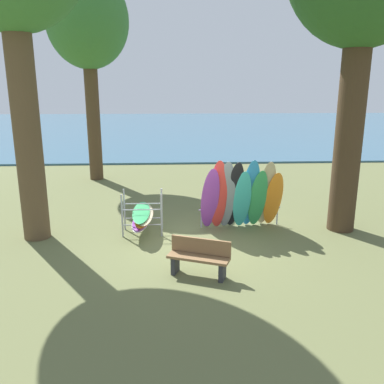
# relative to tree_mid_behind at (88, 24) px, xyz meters

# --- Properties ---
(ground_plane) EXTENTS (80.00, 80.00, 0.00)m
(ground_plane) POSITION_rel_tree_mid_behind_xyz_m (4.08, -7.97, -6.59)
(ground_plane) COLOR #60663D
(lake_water) EXTENTS (80.00, 36.00, 0.10)m
(lake_water) POSITION_rel_tree_mid_behind_xyz_m (4.08, 21.24, -6.54)
(lake_water) COLOR #38607A
(lake_water) RESTS_ON ground
(tree_mid_behind) EXTENTS (3.42, 3.42, 8.72)m
(tree_mid_behind) POSITION_rel_tree_mid_behind_xyz_m (0.00, 0.00, 0.00)
(tree_mid_behind) COLOR #4C3823
(tree_mid_behind) RESTS_ON ground
(leaning_board_pile) EXTENTS (2.52, 1.12, 2.20)m
(leaning_board_pile) POSITION_rel_tree_mid_behind_xyz_m (5.44, -6.98, -5.57)
(leaning_board_pile) COLOR purple
(leaning_board_pile) RESTS_ON ground
(board_storage_rack) EXTENTS (1.15, 2.13, 1.25)m
(board_storage_rack) POSITION_rel_tree_mid_behind_xyz_m (2.56, -7.11, -6.07)
(board_storage_rack) COLOR #9EA0A5
(board_storage_rack) RESTS_ON ground
(park_bench) EXTENTS (1.45, 0.90, 0.85)m
(park_bench) POSITION_rel_tree_mid_behind_xyz_m (4.00, -9.92, -6.14)
(park_bench) COLOR #2D2D33
(park_bench) RESTS_ON ground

